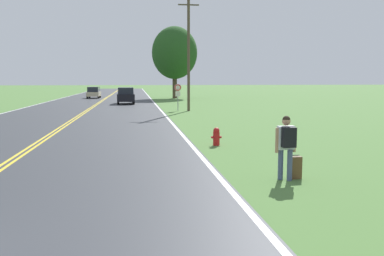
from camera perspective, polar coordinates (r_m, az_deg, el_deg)
name	(u,v)px	position (r m, az deg, el deg)	size (l,w,h in m)	color
hitchhiker_person	(286,141)	(11.29, 13.11, -1.82)	(0.60, 0.43, 1.77)	#475175
suitcase	(295,168)	(11.69, 14.23, -5.41)	(0.37, 0.20, 0.68)	brown
fire_hydrant	(216,136)	(17.03, 3.44, -1.18)	(0.44, 0.28, 0.75)	red
traffic_sign	(178,91)	(35.78, -2.00, 5.24)	(0.60, 0.10, 2.35)	gray
utility_pole_midground	(189,53)	(35.78, -0.48, 10.44)	(1.80, 0.24, 9.70)	brown
tree_behind_sign	(175,53)	(60.25, -2.46, 10.48)	(6.61, 6.61, 10.44)	#473828
car_black_suv_approaching	(126,95)	(46.72, -9.29, 4.55)	(2.04, 4.09, 1.85)	black
car_champagne_suv_mid_near	(94,92)	(62.09, -13.62, 4.90)	(1.83, 3.98, 1.67)	black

